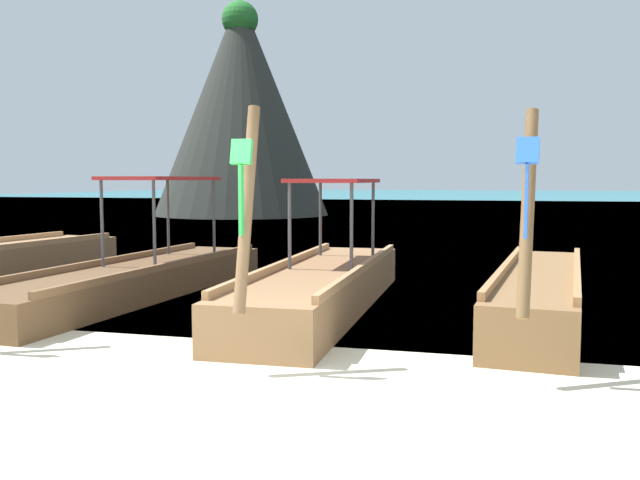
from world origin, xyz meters
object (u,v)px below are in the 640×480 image
object	(u,v)px
longtail_boat_yellow_ribbon	(135,277)
longtail_boat_blue_ribbon	(540,294)
karst_rock	(238,110)
longtail_boat_green_ribbon	(323,285)

from	to	relation	value
longtail_boat_yellow_ribbon	longtail_boat_blue_ribbon	bearing A→B (deg)	-1.45
longtail_boat_blue_ribbon	karst_rock	size ratio (longest dim) A/B	0.55
longtail_boat_green_ribbon	longtail_boat_blue_ribbon	bearing A→B (deg)	2.15
longtail_boat_green_ribbon	karst_rock	bearing A→B (deg)	114.11
longtail_boat_yellow_ribbon	karst_rock	distance (m)	26.84
longtail_boat_blue_ribbon	karst_rock	bearing A→B (deg)	119.62
longtail_boat_yellow_ribbon	karst_rock	xyz separation A→B (m)	(-8.15, 25.04, 5.22)
longtail_boat_green_ribbon	longtail_boat_blue_ribbon	xyz separation A→B (m)	(3.00, 0.11, -0.02)
longtail_boat_yellow_ribbon	karst_rock	bearing A→B (deg)	108.03
longtail_boat_blue_ribbon	karst_rock	distance (m)	29.45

